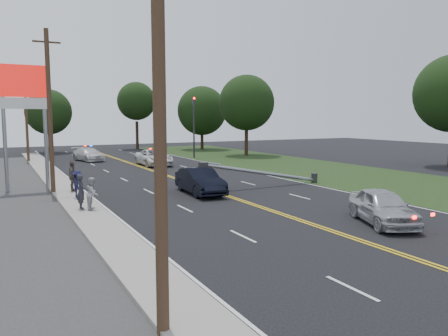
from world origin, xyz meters
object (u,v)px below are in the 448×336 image
fallen_streetlight (269,173)px  utility_pole_far (26,114)px  utility_pole_near (159,99)px  waiting_sedan (383,207)px  traffic_signal (194,122)px  utility_pole_mid (50,111)px  emergency_a (154,158)px  bystander_d (72,176)px  emergency_b (88,154)px  crashed_sedan (200,181)px  bystander_a (81,192)px  pylon_sign (24,97)px  bystander_c (77,184)px  bystander_b (93,193)px

fallen_streetlight → utility_pole_far: (-13.39, 26.00, 4.17)m
utility_pole_near → waiting_sedan: bearing=22.2°
traffic_signal → utility_pole_mid: 25.12m
utility_pole_far → emergency_a: 14.96m
bystander_d → emergency_a: bearing=-18.2°
utility_pole_mid → emergency_b: size_ratio=2.01×
crashed_sedan → emergency_a: 17.03m
bystander_a → bystander_d: size_ratio=0.94×
waiting_sedan → bystander_a: (-11.41, 8.90, 0.23)m
fallen_streetlight → utility_pole_mid: 14.58m
traffic_signal → utility_pole_far: utility_pole_far is taller
fallen_streetlight → emergency_b: bearing=107.4°
waiting_sedan → utility_pole_near: bearing=-134.0°
pylon_sign → utility_pole_mid: bearing=-57.0°
traffic_signal → waiting_sedan: (-5.45, -33.08, -3.43)m
traffic_signal → utility_pole_far: 17.97m
emergency_b → bystander_c: bearing=-116.0°
pylon_sign → utility_pole_far: 20.06m
pylon_sign → utility_pole_near: size_ratio=0.80×
utility_pole_far → bystander_d: size_ratio=5.25×
bystander_b → bystander_c: 3.76m
utility_pole_mid → utility_pole_far: size_ratio=1.00×
pylon_sign → waiting_sedan: size_ratio=1.76×
utility_pole_near → bystander_d: 20.02m
utility_pole_mid → emergency_b: 21.33m
fallen_streetlight → emergency_b: 25.19m
emergency_a → emergency_b: (-4.83, 7.56, -0.05)m
pylon_sign → bystander_b: 10.17m
utility_pole_near → bystander_c: size_ratio=6.40×
fallen_streetlight → crashed_sedan: fallen_streetlight is taller
utility_pole_far → bystander_d: utility_pole_far is taller
fallen_streetlight → utility_pole_mid: utility_pole_mid is taller
utility_pole_far → waiting_sedan: 39.23m
bystander_c → fallen_streetlight: bearing=-89.5°
emergency_b → bystander_b: size_ratio=3.08×
traffic_signal → crashed_sedan: size_ratio=1.44×
traffic_signal → utility_pole_far: bearing=167.1°
crashed_sedan → bystander_c: 7.22m
waiting_sedan → bystander_d: bystander_d is taller
bystander_a → bystander_c: bystander_a is taller
pylon_sign → bystander_b: pylon_sign is taller
waiting_sedan → utility_pole_far: bearing=131.8°
pylon_sign → utility_pole_mid: (1.30, -2.00, -0.91)m
fallen_streetlight → bystander_b: (-12.24, -2.47, 0.01)m
traffic_signal → bystander_a: (-16.86, -24.18, -3.19)m
traffic_signal → emergency_b: traffic_signal is taller
crashed_sedan → bystander_d: 7.98m
utility_pole_near → bystander_b: utility_pole_near is taller
bystander_a → bystander_b: (0.50, -0.29, -0.08)m
traffic_signal → fallen_streetlight: (-4.11, -22.00, -3.29)m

